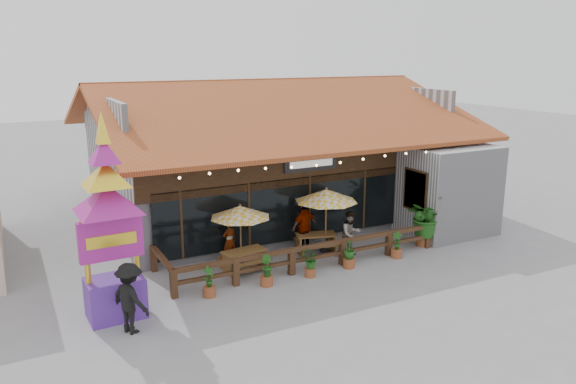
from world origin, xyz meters
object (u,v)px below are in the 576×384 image
picnic_table_right (316,240)px  pedestrian (130,298)px  tropical_plant (425,217)px  umbrella_right (326,196)px  thai_sign_tower (108,204)px  picnic_table_left (244,257)px  umbrella_left (240,212)px

picnic_table_right → pedestrian: pedestrian is taller
tropical_plant → pedestrian: size_ratio=1.03×
umbrella_right → thai_sign_tower: bearing=-166.9°
umbrella_right → picnic_table_right: (-0.34, 0.13, -1.68)m
picnic_table_left → tropical_plant: bearing=-6.8°
picnic_table_left → pedestrian: 5.12m
thai_sign_tower → tropical_plant: bearing=3.5°
umbrella_right → picnic_table_right: umbrella_right is taller
umbrella_right → thai_sign_tower: thai_sign_tower is taller
picnic_table_left → pedestrian: size_ratio=0.83×
picnic_table_left → picnic_table_right: size_ratio=0.91×
umbrella_left → picnic_table_right: size_ratio=1.26×
umbrella_right → picnic_table_left: bearing=-175.2°
umbrella_left → thai_sign_tower: 5.16m
picnic_table_right → thai_sign_tower: (-7.59, -1.97, 2.79)m
pedestrian → picnic_table_left: bearing=-86.3°
thai_sign_tower → tropical_plant: (11.62, 0.71, -2.13)m
tropical_plant → picnic_table_right: bearing=162.7°
umbrella_right → thai_sign_tower: size_ratio=0.40×
umbrella_left → picnic_table_left: (-0.05, -0.40, -1.47)m
picnic_table_right → tropical_plant: bearing=-17.3°
picnic_table_left → thai_sign_tower: bearing=-161.1°
umbrella_right → picnic_table_left: umbrella_right is taller
pedestrian → picnic_table_right: bearing=-95.2°
picnic_table_left → tropical_plant: 7.16m
umbrella_right → picnic_table_right: size_ratio=1.40×
tropical_plant → pedestrian: 11.57m
umbrella_left → pedestrian: size_ratio=1.16×
picnic_table_left → tropical_plant: (7.08, -0.85, 0.66)m
picnic_table_left → umbrella_right: bearing=4.8°
picnic_table_right → umbrella_right: bearing=-21.0°
umbrella_right → thai_sign_tower: 8.21m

